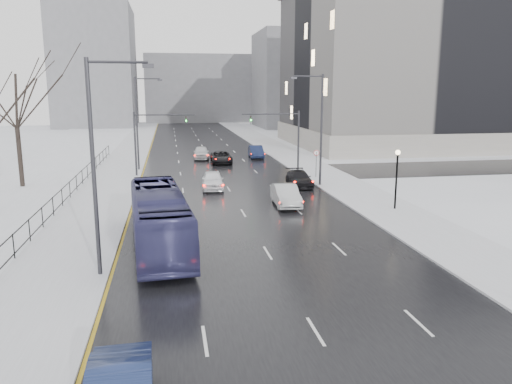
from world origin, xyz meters
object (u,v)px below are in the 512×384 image
sedan_center_far (201,153)px  mast_signal_right (289,134)px  streetlight_l_near (98,158)px  streetlight_l_far (139,119)px  sedan_center_near (213,180)px  streetlight_r_mid (319,124)px  bus (159,219)px  sedan_right_far (299,179)px  lamppost_r_mid (397,171)px  mast_signal_left (146,136)px  sedan_right_distant (256,152)px  tree_park_e (23,187)px  sedan_right_near (286,195)px  no_uturn_sign (316,155)px  sedan_right_cross (221,157)px

sedan_center_far → mast_signal_right: bearing=-51.7°
streetlight_l_near → streetlight_l_far: 32.00m
streetlight_l_far → sedan_center_near: 14.45m
streetlight_r_mid → bus: 21.59m
sedan_right_far → bus: bearing=-124.2°
lamppost_r_mid → sedan_right_far: bearing=113.9°
mast_signal_left → sedan_right_far: (13.82, -7.80, -3.37)m
mast_signal_left → bus: (1.63, -24.08, -2.43)m
mast_signal_left → sedan_right_distant: mast_signal_left is taller
streetlight_l_far → sedan_center_near: bearing=-60.1°
tree_park_e → mast_signal_right: tree_park_e is taller
streetlight_l_near → sedan_right_near: streetlight_l_near is taller
streetlight_l_far → sedan_right_far: bearing=-38.8°
streetlight_l_near → sedan_center_far: bearing=80.0°
mast_signal_right → no_uturn_sign: size_ratio=2.41×
streetlight_l_near → sedan_right_cross: size_ratio=1.95×
sedan_center_far → lamppost_r_mid: bearing=-64.6°
no_uturn_sign → sedan_center_near: 11.35m
tree_park_e → no_uturn_sign: 27.50m
mast_signal_left → sedan_right_distant: 18.30m
tree_park_e → lamppost_r_mid: (29.20, -14.00, 2.94)m
streetlight_r_mid → streetlight_l_far: 20.27m
tree_park_e → no_uturn_sign: size_ratio=5.00×
bus → sedan_right_far: size_ratio=2.47×
lamppost_r_mid → sedan_center_far: (-12.11, 30.10, -2.09)m
lamppost_r_mid → streetlight_l_near: bearing=-152.4°
sedan_right_near → streetlight_l_far: bearing=123.9°
tree_park_e → sedan_right_cross: size_ratio=2.63×
sedan_right_cross → tree_park_e: bearing=-147.1°
streetlight_l_far → sedan_center_far: streetlight_l_far is taller
bus → sedan_center_near: bus is taller
lamppost_r_mid → sedan_right_cross: 27.86m
sedan_right_near → sedan_right_cross: bearing=98.8°
mast_signal_left → sedan_right_cross: (8.34, 7.91, -3.35)m
streetlight_l_far → bus: bearing=-85.0°
tree_park_e → sedan_right_near: (21.70, -11.23, 0.84)m
tree_park_e → streetlight_l_near: size_ratio=1.35×
mast_signal_right → sedan_right_far: (-0.84, -7.80, -3.37)m
sedan_right_near → sedan_right_far: (2.99, 7.43, -0.10)m
sedan_right_cross → sedan_right_distant: (4.94, 4.24, 0.06)m
no_uturn_sign → sedan_right_far: size_ratio=0.57×
tree_park_e → sedan_right_cross: tree_park_e is taller
sedan_center_near → sedan_right_cross: size_ratio=0.90×
lamppost_r_mid → sedan_center_near: lamppost_r_mid is taller
bus → streetlight_l_far: bearing=90.2°
sedan_right_near → sedan_center_near: bearing=126.1°
mast_signal_right → mast_signal_left: (-14.65, 0.00, 0.00)m
streetlight_r_mid → sedan_right_far: size_ratio=2.10×
mast_signal_left → sedan_right_far: 16.22m
tree_park_e → mast_signal_right: bearing=8.9°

